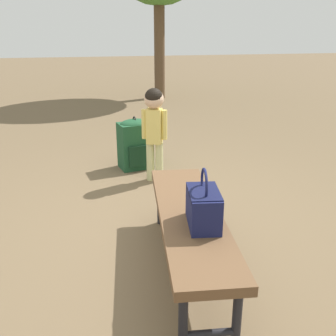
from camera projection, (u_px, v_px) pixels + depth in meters
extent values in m
plane|color=brown|center=(172.00, 228.00, 3.24)|extent=(40.00, 40.00, 0.00)
cube|color=brown|center=(190.00, 216.00, 2.54)|extent=(1.63, 0.57, 0.06)
cylinder|color=black|center=(160.00, 203.00, 3.26)|extent=(0.05, 0.05, 0.39)
cylinder|color=black|center=(193.00, 201.00, 3.28)|extent=(0.05, 0.05, 0.39)
cylinder|color=black|center=(183.00, 321.00, 1.95)|extent=(0.05, 0.05, 0.39)
cylinder|color=black|center=(237.00, 317.00, 1.98)|extent=(0.05, 0.05, 0.39)
cylinder|color=black|center=(176.00, 212.00, 3.30)|extent=(0.07, 0.28, 0.04)
cylinder|color=black|center=(210.00, 333.00, 2.00)|extent=(0.07, 0.28, 0.04)
cube|color=#191E4C|center=(203.00, 208.00, 2.33)|extent=(0.34, 0.22, 0.22)
cube|color=#131639|center=(204.00, 193.00, 2.29)|extent=(0.31, 0.22, 0.02)
torus|color=#191E4C|center=(204.00, 184.00, 2.28)|extent=(0.20, 0.04, 0.20)
cylinder|color=#CCCC8C|center=(150.00, 162.00, 4.19)|extent=(0.08, 0.08, 0.43)
cylinder|color=#CCCC8C|center=(159.00, 162.00, 4.17)|extent=(0.08, 0.08, 0.43)
ellipsoid|color=white|center=(151.00, 177.00, 4.27)|extent=(0.10, 0.08, 0.04)
ellipsoid|color=white|center=(160.00, 178.00, 4.26)|extent=(0.10, 0.08, 0.04)
cube|color=#E5CC66|center=(154.00, 126.00, 4.04)|extent=(0.18, 0.19, 0.37)
cylinder|color=#E5CC66|center=(144.00, 124.00, 4.05)|extent=(0.06, 0.06, 0.31)
cylinder|color=#E5CC66|center=(164.00, 125.00, 4.02)|extent=(0.06, 0.06, 0.31)
sphere|color=beige|center=(154.00, 99.00, 3.94)|extent=(0.20, 0.20, 0.20)
sphere|color=black|center=(154.00, 97.00, 3.93)|extent=(0.19, 0.19, 0.19)
cube|color=#1E4C2D|center=(135.00, 146.00, 4.55)|extent=(0.34, 0.42, 0.54)
ellipsoid|color=#1E4C2D|center=(135.00, 124.00, 4.46)|extent=(0.32, 0.40, 0.12)
cube|color=#13311D|center=(140.00, 156.00, 4.44)|extent=(0.09, 0.26, 0.24)
cube|color=#13311D|center=(138.00, 142.00, 4.70)|extent=(0.04, 0.07, 0.46)
cube|color=#13311D|center=(125.00, 143.00, 4.64)|extent=(0.04, 0.07, 0.46)
torus|color=black|center=(134.00, 120.00, 4.44)|extent=(0.09, 0.03, 0.09)
cylinder|color=brown|center=(159.00, 43.00, 8.75)|extent=(0.24, 0.24, 2.49)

